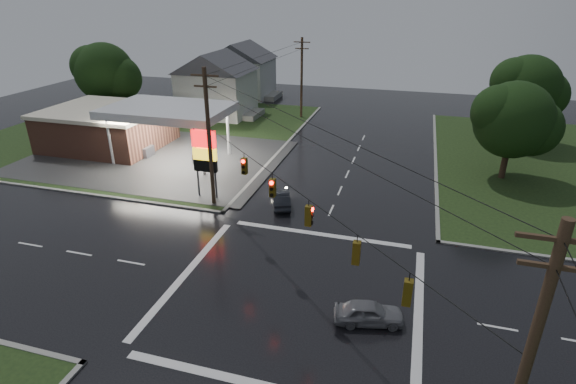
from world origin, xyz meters
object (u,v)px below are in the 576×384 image
(utility_pole_n, at_px, (302,77))
(tree_ne_far, at_px, (528,89))
(utility_pole_se, at_px, (522,378))
(tree_ne_near, at_px, (515,120))
(house_far, at_px, (242,69))
(car_pump, at_px, (203,148))
(gas_station, at_px, (116,126))
(pylon_sign, at_px, (205,153))
(car_crossing, at_px, (369,313))
(utility_pole_nw, at_px, (209,137))
(tree_nw_behind, at_px, (106,73))
(car_north, at_px, (281,198))
(house_near, at_px, (217,83))

(utility_pole_n, xyz_separation_m, tree_ne_far, (26.65, -4.01, 0.71))
(utility_pole_se, height_order, tree_ne_near, utility_pole_se)
(house_far, xyz_separation_m, car_pump, (6.01, -27.28, -3.80))
(utility_pole_se, relative_size, tree_ne_far, 1.12)
(gas_station, relative_size, tree_ne_near, 2.92)
(house_far, distance_m, tree_ne_far, 41.57)
(utility_pole_se, bearing_deg, pylon_sign, 135.00)
(car_crossing, bearing_deg, utility_pole_n, 6.28)
(gas_station, bearing_deg, utility_pole_se, -39.70)
(tree_ne_far, xyz_separation_m, car_crossing, (-12.72, -35.47, -5.56))
(house_far, bearing_deg, car_crossing, -61.93)
(gas_station, relative_size, utility_pole_nw, 2.38)
(tree_nw_behind, height_order, tree_ne_near, tree_nw_behind)
(utility_pole_nw, height_order, car_pump, utility_pole_nw)
(house_far, height_order, tree_nw_behind, tree_nw_behind)
(car_north, xyz_separation_m, car_crossing, (8.55, -12.23, -0.00))
(tree_nw_behind, bearing_deg, gas_station, -51.58)
(gas_station, distance_m, utility_pole_se, 45.83)
(gas_station, bearing_deg, car_pump, 5.98)
(tree_nw_behind, bearing_deg, utility_pole_nw, -40.10)
(tree_ne_near, xyz_separation_m, car_north, (-18.25, -11.24, -4.93))
(pylon_sign, relative_size, tree_nw_behind, 0.60)
(utility_pole_n, xyz_separation_m, house_near, (-11.45, -2.00, -1.06))
(utility_pole_n, height_order, tree_ne_far, utility_pole_n)
(gas_station, distance_m, house_far, 28.61)
(utility_pole_n, height_order, car_pump, utility_pole_n)
(house_far, distance_m, car_crossing, 56.20)
(tree_nw_behind, bearing_deg, car_crossing, -39.43)
(utility_pole_se, distance_m, car_north, 24.93)
(utility_pole_nw, relative_size, house_far, 1.00)
(pylon_sign, xyz_separation_m, tree_ne_far, (27.65, 23.49, 2.17))
(utility_pole_n, xyz_separation_m, car_crossing, (13.93, -39.48, -4.85))
(gas_station, bearing_deg, car_crossing, -35.12)
(car_crossing, bearing_deg, house_near, 20.95)
(car_crossing, bearing_deg, gas_station, 41.72)
(pylon_sign, height_order, house_far, house_far)
(utility_pole_se, bearing_deg, house_far, 118.68)
(utility_pole_nw, distance_m, tree_ne_far, 36.20)
(house_near, height_order, house_far, same)
(tree_ne_far, height_order, car_crossing, tree_ne_far)
(car_pump, bearing_deg, tree_ne_far, 4.67)
(house_near, height_order, car_pump, house_near)
(gas_station, height_order, car_pump, gas_station)
(pylon_sign, xyz_separation_m, utility_pole_se, (20.00, -20.00, 1.71))
(tree_ne_near, distance_m, car_crossing, 25.87)
(house_near, xyz_separation_m, tree_ne_far, (38.10, -2.01, 1.77))
(gas_station, bearing_deg, tree_ne_near, 3.30)
(gas_station, xyz_separation_m, car_north, (21.56, -8.94, -1.92))
(tree_nw_behind, relative_size, car_pump, 2.38)
(utility_pole_se, xyz_separation_m, house_far, (-31.45, 57.50, -1.32))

